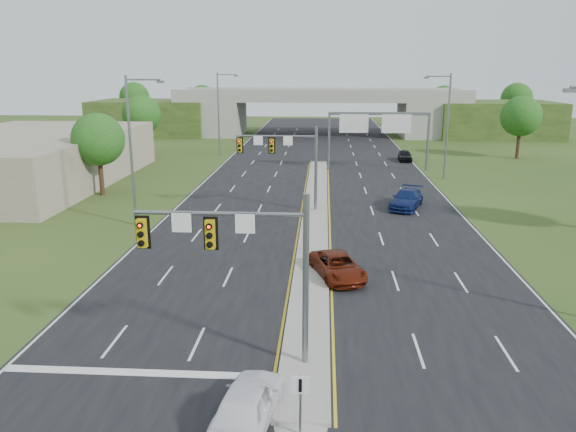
% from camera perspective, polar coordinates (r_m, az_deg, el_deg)
% --- Properties ---
extents(ground, '(240.00, 240.00, 0.00)m').
position_cam_1_polar(ground, '(23.13, 1.73, -14.92)').
color(ground, '#294117').
rests_on(ground, ground).
extents(road, '(24.00, 160.00, 0.02)m').
position_cam_1_polar(road, '(56.27, 2.97, 2.99)').
color(road, black).
rests_on(road, ground).
extents(median, '(2.00, 54.00, 0.16)m').
position_cam_1_polar(median, '(44.56, 2.76, -0.03)').
color(median, gray).
rests_on(median, road).
extents(median_nose, '(2.00, 2.00, 0.16)m').
position_cam_1_polar(median_nose, '(19.70, 1.31, -20.42)').
color(median_nose, gray).
rests_on(median_nose, road).
extents(lane_markings, '(23.72, 160.00, 0.01)m').
position_cam_1_polar(lane_markings, '(50.33, 2.19, 1.61)').
color(lane_markings, gold).
rests_on(lane_markings, road).
extents(signal_mast_near, '(6.62, 0.60, 7.00)m').
position_cam_1_polar(signal_mast_near, '(21.31, -4.28, -3.68)').
color(signal_mast_near, slate).
rests_on(signal_mast_near, ground).
extents(signal_mast_far, '(6.62, 0.60, 7.00)m').
position_cam_1_polar(signal_mast_far, '(45.61, 0.01, 6.26)').
color(signal_mast_far, slate).
rests_on(signal_mast_far, ground).
extents(keep_right_sign, '(0.60, 0.13, 2.20)m').
position_cam_1_polar(keep_right_sign, '(18.47, 1.26, -17.77)').
color(keep_right_sign, slate).
rests_on(keep_right_sign, ground).
extents(sign_gantry, '(11.58, 0.44, 6.67)m').
position_cam_1_polar(sign_gantry, '(65.59, 9.07, 9.12)').
color(sign_gantry, slate).
rests_on(sign_gantry, ground).
extents(overpass, '(80.00, 14.00, 8.10)m').
position_cam_1_polar(overpass, '(100.40, 3.35, 10.20)').
color(overpass, gray).
rests_on(overpass, ground).
extents(lightpole_l_mid, '(2.85, 0.25, 11.00)m').
position_cam_1_polar(lightpole_l_mid, '(42.77, -15.46, 7.03)').
color(lightpole_l_mid, slate).
rests_on(lightpole_l_mid, ground).
extents(lightpole_l_far, '(2.85, 0.25, 11.00)m').
position_cam_1_polar(lightpole_l_far, '(76.56, -6.93, 10.63)').
color(lightpole_l_far, slate).
rests_on(lightpole_l_far, ground).
extents(lightpole_r_far, '(2.85, 0.25, 11.00)m').
position_cam_1_polar(lightpole_r_far, '(61.65, 15.73, 9.22)').
color(lightpole_r_far, slate).
rests_on(lightpole_r_far, ground).
extents(tree_l_near, '(4.80, 4.80, 7.60)m').
position_cam_1_polar(tree_l_near, '(54.53, -18.74, 7.36)').
color(tree_l_near, '#382316').
rests_on(tree_l_near, ground).
extents(tree_l_mid, '(5.20, 5.20, 8.12)m').
position_cam_1_polar(tree_l_mid, '(79.24, -14.67, 9.96)').
color(tree_l_mid, '#382316').
rests_on(tree_l_mid, ground).
extents(tree_r_mid, '(5.20, 5.20, 8.12)m').
position_cam_1_polar(tree_r_mid, '(79.49, 22.59, 9.34)').
color(tree_r_mid, '#382316').
rests_on(tree_r_mid, ground).
extents(tree_back_a, '(6.00, 6.00, 8.85)m').
position_cam_1_polar(tree_back_a, '(120.58, -15.34, 11.56)').
color(tree_back_a, '#382316').
rests_on(tree_back_a, ground).
extents(tree_back_b, '(5.60, 5.60, 8.32)m').
position_cam_1_polar(tree_back_b, '(116.87, -8.68, 11.66)').
color(tree_back_b, '#382316').
rests_on(tree_back_b, ground).
extents(tree_back_c, '(5.60, 5.60, 8.32)m').
position_cam_1_polar(tree_back_c, '(116.62, 15.53, 11.29)').
color(tree_back_c, '#382316').
rests_on(tree_back_c, ground).
extents(tree_back_d, '(6.00, 6.00, 8.85)m').
position_cam_1_polar(tree_back_d, '(120.20, 22.21, 10.99)').
color(tree_back_d, '#382316').
rests_on(tree_back_d, ground).
extents(commercial_building, '(18.00, 30.00, 5.00)m').
position_cam_1_polar(commercial_building, '(63.65, -25.24, 5.25)').
color(commercial_building, gray).
rests_on(commercial_building, ground).
extents(car_white, '(2.37, 4.61, 1.50)m').
position_cam_1_polar(car_white, '(19.55, -4.13, -18.39)').
color(car_white, white).
rests_on(car_white, road).
extents(car_far_a, '(3.57, 5.27, 1.34)m').
position_cam_1_polar(car_far_a, '(31.78, 5.07, -5.10)').
color(car_far_a, '#591808').
rests_on(car_far_a, road).
extents(car_far_b, '(3.78, 5.74, 1.54)m').
position_cam_1_polar(car_far_b, '(48.43, 11.95, 1.70)').
color(car_far_b, '#0D1B50').
rests_on(car_far_b, road).
extents(car_far_c, '(1.81, 4.11, 1.38)m').
position_cam_1_polar(car_far_c, '(73.65, 11.80, 6.04)').
color(car_far_c, black).
rests_on(car_far_c, road).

